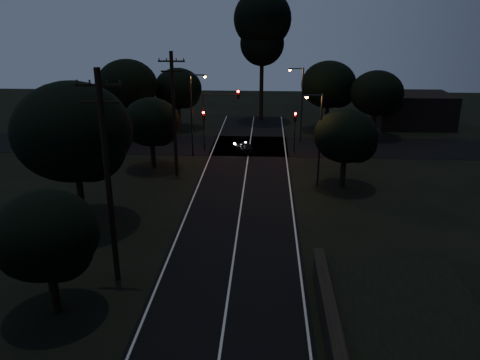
{
  "coord_description": "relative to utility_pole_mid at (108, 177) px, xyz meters",
  "views": [
    {
      "loc": [
        1.75,
        -6.27,
        13.28
      ],
      "look_at": [
        0.0,
        24.0,
        2.5
      ],
      "focal_mm": 35.0,
      "sensor_mm": 36.0,
      "label": 1
    }
  ],
  "objects": [
    {
      "name": "road_surface",
      "position": [
        6.0,
        16.12,
        -5.73
      ],
      "size": [
        60.0,
        70.0,
        0.03
      ],
      "color": "black",
      "rests_on": "ground"
    },
    {
      "name": "utility_pole_mid",
      "position": [
        0.0,
        0.0,
        0.0
      ],
      "size": [
        2.2,
        0.3,
        11.0
      ],
      "color": "black",
      "rests_on": "ground"
    },
    {
      "name": "utility_pole_far",
      "position": [
        0.0,
        17.0,
        -0.25
      ],
      "size": [
        2.2,
        0.3,
        10.5
      ],
      "color": "black",
      "rests_on": "ground"
    },
    {
      "name": "tree_left_b",
      "position": [
        -1.83,
        -3.1,
        -1.84
      ],
      "size": [
        4.73,
        4.73,
        6.02
      ],
      "color": "black",
      "rests_on": "ground"
    },
    {
      "name": "tree_left_c",
      "position": [
        -4.24,
        6.85,
        0.36
      ],
      "size": [
        7.47,
        7.47,
        9.43
      ],
      "color": "black",
      "rests_on": "ground"
    },
    {
      "name": "tree_left_d",
      "position": [
        -2.32,
        18.9,
        -1.59
      ],
      "size": [
        5.05,
        5.05,
        6.4
      ],
      "color": "black",
      "rests_on": "ground"
    },
    {
      "name": "tree_far_nw",
      "position": [
        -2.8,
        34.88,
        -1.04
      ],
      "size": [
        5.73,
        5.73,
        7.26
      ],
      "color": "black",
      "rests_on": "ground"
    },
    {
      "name": "tree_far_w",
      "position": [
        -7.76,
        30.86,
        -0.13
      ],
      "size": [
        6.76,
        6.76,
        8.62
      ],
      "color": "black",
      "rests_on": "ground"
    },
    {
      "name": "tree_far_ne",
      "position": [
        15.23,
        34.87,
        -0.44
      ],
      "size": [
        6.48,
        6.48,
        8.19
      ],
      "color": "black",
      "rests_on": "ground"
    },
    {
      "name": "tree_far_e",
      "position": [
        20.21,
        31.88,
        -0.91
      ],
      "size": [
        5.87,
        5.87,
        7.45
      ],
      "color": "black",
      "rests_on": "ground"
    },
    {
      "name": "tree_right_a",
      "position": [
        14.18,
        14.9,
        -1.61
      ],
      "size": [
        5.01,
        5.01,
        6.36
      ],
      "color": "black",
      "rests_on": "ground"
    },
    {
      "name": "tall_pine",
      "position": [
        7.0,
        40.0,
        6.02
      ],
      "size": [
        7.17,
        7.17,
        16.3
      ],
      "color": "black",
      "rests_on": "ground"
    },
    {
      "name": "building_left",
      "position": [
        -14.0,
        37.0,
        -3.54
      ],
      "size": [
        10.0,
        8.0,
        4.4
      ],
      "primitive_type": "cube",
      "color": "black",
      "rests_on": "ground"
    },
    {
      "name": "building_right",
      "position": [
        26.0,
        38.0,
        -3.74
      ],
      "size": [
        9.0,
        7.0,
        4.0
      ],
      "primitive_type": "cube",
      "color": "black",
      "rests_on": "ground"
    },
    {
      "name": "signal_left",
      "position": [
        1.4,
        24.99,
        -2.9
      ],
      "size": [
        0.28,
        0.35,
        4.1
      ],
      "color": "black",
      "rests_on": "ground"
    },
    {
      "name": "signal_right",
      "position": [
        10.6,
        24.99,
        -2.9
      ],
      "size": [
        0.28,
        0.35,
        4.1
      ],
      "color": "black",
      "rests_on": "ground"
    },
    {
      "name": "signal_mast",
      "position": [
        3.09,
        24.99,
        -1.4
      ],
      "size": [
        3.7,
        0.35,
        6.25
      ],
      "color": "black",
      "rests_on": "ground"
    },
    {
      "name": "streetlight_a",
      "position": [
        0.69,
        23.0,
        -1.1
      ],
      "size": [
        1.66,
        0.26,
        8.0
      ],
      "color": "black",
      "rests_on": "ground"
    },
    {
      "name": "streetlight_b",
      "position": [
        11.31,
        29.0,
        -1.1
      ],
      "size": [
        1.66,
        0.26,
        8.0
      ],
      "color": "black",
      "rests_on": "ground"
    },
    {
      "name": "streetlight_c",
      "position": [
        11.83,
        15.0,
        -1.39
      ],
      "size": [
        1.46,
        0.26,
        7.5
      ],
      "color": "black",
      "rests_on": "ground"
    },
    {
      "name": "car",
      "position": [
        5.56,
        24.57,
        -5.21
      ],
      "size": [
        2.28,
        3.35,
        1.06
      ],
      "primitive_type": "imported",
      "rotation": [
        0.0,
        0.0,
        3.51
      ],
      "color": "black",
      "rests_on": "ground"
    }
  ]
}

